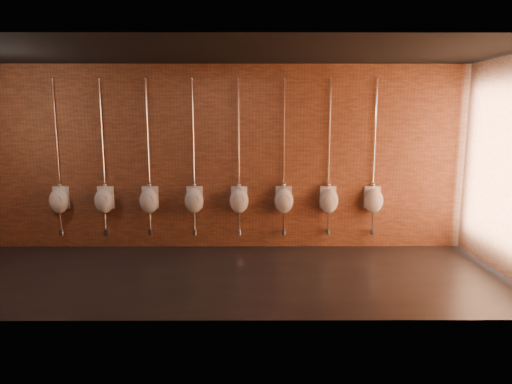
# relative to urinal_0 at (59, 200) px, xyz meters

# --- Properties ---
(ground) EXTENTS (8.50, 8.50, 0.00)m
(ground) POSITION_rel_urinal_0_xyz_m (2.85, -1.38, -0.88)
(ground) COLOR black
(ground) RESTS_ON ground
(room_shell) EXTENTS (8.54, 3.04, 3.22)m
(room_shell) POSITION_rel_urinal_0_xyz_m (2.85, -1.38, 1.13)
(room_shell) COLOR black
(room_shell) RESTS_ON ground
(urinal_0) EXTENTS (0.34, 0.30, 2.71)m
(urinal_0) POSITION_rel_urinal_0_xyz_m (0.00, 0.00, 0.00)
(urinal_0) COLOR white
(urinal_0) RESTS_ON ground
(urinal_1) EXTENTS (0.34, 0.30, 2.71)m
(urinal_1) POSITION_rel_urinal_0_xyz_m (0.79, 0.00, 0.00)
(urinal_1) COLOR white
(urinal_1) RESTS_ON ground
(urinal_2) EXTENTS (0.34, 0.30, 2.71)m
(urinal_2) POSITION_rel_urinal_0_xyz_m (1.57, 0.00, 0.00)
(urinal_2) COLOR white
(urinal_2) RESTS_ON ground
(urinal_3) EXTENTS (0.34, 0.30, 2.71)m
(urinal_3) POSITION_rel_urinal_0_xyz_m (2.36, 0.00, 0.00)
(urinal_3) COLOR white
(urinal_3) RESTS_ON ground
(urinal_4) EXTENTS (0.34, 0.30, 2.71)m
(urinal_4) POSITION_rel_urinal_0_xyz_m (3.15, 0.00, 0.00)
(urinal_4) COLOR white
(urinal_4) RESTS_ON ground
(urinal_5) EXTENTS (0.34, 0.30, 2.71)m
(urinal_5) POSITION_rel_urinal_0_xyz_m (3.93, 0.00, 0.00)
(urinal_5) COLOR white
(urinal_5) RESTS_ON ground
(urinal_6) EXTENTS (0.34, 0.30, 2.71)m
(urinal_6) POSITION_rel_urinal_0_xyz_m (4.72, 0.00, 0.00)
(urinal_6) COLOR white
(urinal_6) RESTS_ON ground
(urinal_7) EXTENTS (0.34, 0.30, 2.71)m
(urinal_7) POSITION_rel_urinal_0_xyz_m (5.50, 0.00, 0.00)
(urinal_7) COLOR white
(urinal_7) RESTS_ON ground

